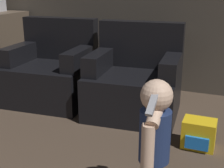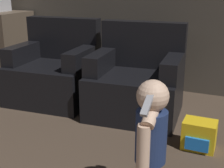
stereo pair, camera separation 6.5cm
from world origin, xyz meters
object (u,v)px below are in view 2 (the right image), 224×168
object	(u,v)px
armchair_left	(55,72)
armchair_right	(137,83)
person_toddler	(151,137)
toy_backpack	(199,135)

from	to	relation	value
armchair_left	armchair_right	size ratio (longest dim) A/B	0.99
person_toddler	armchair_right	bearing A→B (deg)	-153.00
armchair_right	person_toddler	distance (m)	1.49
armchair_left	toy_backpack	distance (m)	1.81
armchair_left	armchair_right	world-z (taller)	same
armchair_right	toy_backpack	distance (m)	0.91
person_toddler	toy_backpack	world-z (taller)	person_toddler
armchair_left	person_toddler	world-z (taller)	armchair_left
armchair_right	toy_backpack	world-z (taller)	armchair_right
person_toddler	armchair_left	bearing A→B (deg)	-126.58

